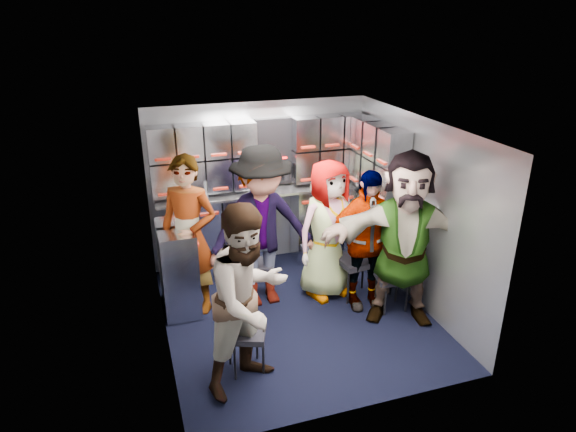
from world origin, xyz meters
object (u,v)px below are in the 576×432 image
object	(u,v)px
attendant_arc_c	(328,230)
attendant_standing	(189,236)
attendant_arc_b	(262,228)
jump_seat_mid_left	(259,266)
jump_seat_near_right	(392,279)
jump_seat_mid_right	(357,262)
attendant_arc_d	(365,240)
attendant_arc_a	(249,299)
jump_seat_near_left	(246,335)
jump_seat_center	(321,253)
attendant_arc_e	(405,239)

from	to	relation	value
attendant_arc_c	attendant_standing	bearing A→B (deg)	161.24
attendant_standing	attendant_arc_c	size ratio (longest dim) A/B	1.09
attendant_arc_b	attendant_arc_c	world-z (taller)	attendant_arc_b
attendant_arc_b	jump_seat_mid_left	bearing A→B (deg)	87.90
jump_seat_mid_left	attendant_arc_b	bearing A→B (deg)	-90.00
jump_seat_near_right	attendant_standing	xyz separation A→B (m)	(-2.10, 0.70, 0.51)
jump_seat_near_right	attendant_standing	bearing A→B (deg)	161.62
jump_seat_mid_right	attendant_arc_c	distance (m)	0.51
jump_seat_near_right	attendant_arc_d	distance (m)	0.53
jump_seat_near_right	attendant_arc_a	size ratio (longest dim) A/B	0.25
jump_seat_near_right	attendant_arc_d	bearing A→B (deg)	144.19
jump_seat_mid_left	attendant_standing	size ratio (longest dim) A/B	0.25
attendant_standing	attendant_arc_d	xyz separation A→B (m)	(1.84, -0.51, -0.09)
jump_seat_mid_left	attendant_arc_d	xyz separation A→B (m)	(1.06, -0.58, 0.44)
jump_seat_near_left	attendant_standing	distance (m)	1.35
jump_seat_mid_left	jump_seat_near_right	world-z (taller)	jump_seat_near_right
jump_seat_mid_right	attendant_arc_a	world-z (taller)	attendant_arc_a
jump_seat_mid_right	attendant_arc_d	size ratio (longest dim) A/B	0.31
jump_seat_mid_right	jump_seat_center	bearing A→B (deg)	130.27
jump_seat_near_right	attendant_arc_a	bearing A→B (deg)	-158.67
jump_seat_mid_right	attendant_arc_a	bearing A→B (deg)	-145.01
attendant_arc_d	jump_seat_near_left	bearing A→B (deg)	-150.68
jump_seat_center	jump_seat_mid_right	distance (m)	0.46
jump_seat_mid_right	attendant_standing	size ratio (longest dim) A/B	0.28
jump_seat_mid_right	attendant_arc_d	distance (m)	0.40
attendant_standing	jump_seat_mid_left	bearing A→B (deg)	38.02
jump_seat_near_left	jump_seat_center	bearing A→B (deg)	45.24
jump_seat_mid_right	jump_seat_near_right	world-z (taller)	jump_seat_mid_right
jump_seat_mid_left	attendant_arc_a	size ratio (longest dim) A/B	0.26
attendant_arc_a	attendant_arc_c	size ratio (longest dim) A/B	1.06
attendant_arc_a	attendant_arc_b	xyz separation A→B (m)	(0.47, 1.29, 0.06)
jump_seat_mid_right	attendant_arc_c	world-z (taller)	attendant_arc_c
jump_seat_center	attendant_standing	size ratio (longest dim) A/B	0.28
jump_seat_center	attendant_arc_e	size ratio (longest dim) A/B	0.26
jump_seat_near_left	attendant_arc_b	distance (m)	1.32
jump_seat_center	attendant_arc_a	xyz separation A→B (m)	(-1.23, -1.42, 0.43)
jump_seat_near_left	attendant_standing	bearing A→B (deg)	104.29
jump_seat_near_left	attendant_arc_c	xyz separation A→B (m)	(1.23, 1.06, 0.44)
jump_seat_center	attendant_arc_d	xyz separation A→B (m)	(0.30, -0.53, 0.37)
jump_seat_mid_right	jump_seat_near_right	xyz separation A→B (m)	(0.26, -0.37, -0.06)
attendant_arc_c	attendant_arc_d	distance (m)	0.46
jump_seat_mid_left	jump_seat_near_right	distance (m)	1.53
jump_seat_near_right	attendant_arc_d	world-z (taller)	attendant_arc_d
jump_seat_center	attendant_arc_a	world-z (taller)	attendant_arc_a
jump_seat_center	attendant_arc_d	bearing A→B (deg)	-60.75
jump_seat_center	attendant_arc_b	size ratio (longest dim) A/B	0.27
jump_seat_near_right	attendant_arc_e	distance (m)	0.59
attendant_arc_c	attendant_arc_e	size ratio (longest dim) A/B	0.87
attendant_arc_a	attendant_standing	bearing A→B (deg)	74.60
jump_seat_mid_left	attendant_arc_d	distance (m)	1.28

